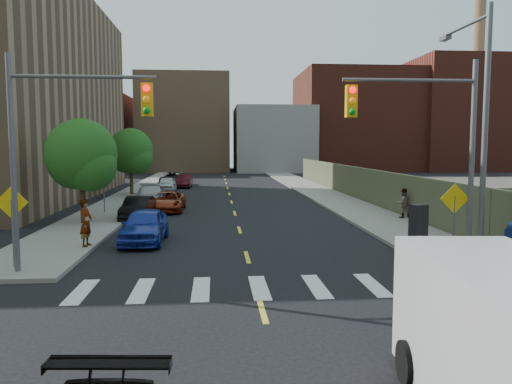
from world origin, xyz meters
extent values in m
plane|color=black|center=(0.00, 0.00, 0.00)|extent=(160.00, 160.00, 0.00)
cube|color=gray|center=(-7.75, 41.50, 0.07)|extent=(3.50, 73.00, 0.15)
cube|color=gray|center=(7.75, 41.50, 0.07)|extent=(3.50, 73.00, 0.15)
cube|color=#68694A|center=(9.60, 28.00, 1.25)|extent=(0.12, 44.00, 2.50)
cube|color=#592319|center=(-22.00, 70.00, 6.00)|extent=(14.00, 18.00, 12.00)
cube|color=#8C6B4C|center=(-6.00, 72.00, 7.50)|extent=(14.00, 16.00, 15.00)
cube|color=gray|center=(8.00, 70.00, 5.00)|extent=(12.00, 16.00, 10.00)
cube|color=#592319|center=(22.00, 72.00, 8.00)|extent=(18.00, 18.00, 16.00)
cube|color=#592319|center=(38.00, 70.00, 9.00)|extent=(14.00, 16.00, 18.00)
cylinder|color=#8C6B4C|center=(42.00, 70.00, 14.00)|extent=(1.80, 1.80, 28.00)
cylinder|color=#59595E|center=(-7.50, 6.00, 3.50)|extent=(0.18, 0.18, 7.00)
cylinder|color=#59595E|center=(-5.25, 6.00, 6.30)|extent=(4.50, 0.12, 0.12)
cube|color=#E5A50C|center=(-3.30, 6.00, 5.60)|extent=(0.35, 0.30, 1.05)
cylinder|color=#59595E|center=(7.50, 6.00, 3.50)|extent=(0.18, 0.18, 7.00)
cylinder|color=#59595E|center=(5.25, 6.00, 6.30)|extent=(4.50, 0.12, 0.12)
cube|color=#E5A50C|center=(3.30, 6.00, 5.60)|extent=(0.35, 0.30, 1.05)
cylinder|color=#59595E|center=(8.20, 6.50, 4.50)|extent=(0.20, 0.20, 9.00)
cylinder|color=#59595E|center=(8.20, 8.20, 8.60)|extent=(0.12, 3.50, 0.12)
cube|color=#59595E|center=(8.20, 9.80, 8.50)|extent=(0.25, 0.60, 0.18)
cylinder|color=#59595E|center=(-7.80, 6.50, 1.20)|extent=(0.06, 0.06, 2.40)
cube|color=yellow|center=(-7.80, 6.50, 2.30)|extent=(1.06, 0.04, 1.06)
cylinder|color=#59595E|center=(7.20, 6.50, 1.20)|extent=(0.06, 0.06, 2.40)
cube|color=yellow|center=(7.20, 6.50, 2.30)|extent=(1.06, 0.04, 1.06)
cylinder|color=#59595E|center=(-7.80, 20.00, 1.20)|extent=(0.06, 0.06, 2.40)
cube|color=yellow|center=(-7.80, 20.00, 2.30)|extent=(1.06, 0.04, 1.06)
cylinder|color=#332114|center=(-8.00, 16.00, 1.32)|extent=(0.28, 0.28, 2.64)
sphere|color=#184714|center=(-8.00, 16.00, 3.72)|extent=(3.60, 3.60, 3.60)
sphere|color=#184714|center=(-7.50, 15.70, 3.12)|extent=(2.64, 2.64, 2.64)
sphere|color=#184714|center=(-8.40, 16.40, 3.30)|extent=(2.88, 2.88, 2.88)
cylinder|color=#332114|center=(-8.00, 31.00, 1.32)|extent=(0.28, 0.28, 2.64)
sphere|color=#184714|center=(-8.00, 31.00, 3.72)|extent=(3.60, 3.60, 3.60)
sphere|color=#184714|center=(-7.50, 30.70, 3.12)|extent=(2.64, 2.64, 2.64)
sphere|color=#184714|center=(-8.40, 31.40, 3.30)|extent=(2.88, 2.88, 2.88)
imported|color=#1C319C|center=(-4.20, 11.17, 0.74)|extent=(1.84, 4.36, 1.47)
imported|color=black|center=(-5.50, 17.91, 0.64)|extent=(1.60, 3.99, 1.29)
imported|color=maroon|center=(-4.20, 21.33, 0.62)|extent=(2.16, 4.53, 1.25)
imported|color=#97999E|center=(-5.50, 23.19, 0.74)|extent=(2.42, 5.22, 1.48)
imported|color=silver|center=(-5.50, 34.54, 0.67)|extent=(1.59, 3.92, 1.33)
imported|color=#3C0C11|center=(-4.20, 39.00, 0.64)|extent=(1.48, 3.93, 1.28)
imported|color=black|center=(-5.50, 41.71, 0.69)|extent=(2.79, 5.18, 1.38)
cube|color=black|center=(3.23, -1.83, 1.62)|extent=(2.03, 1.41, 0.94)
cylinder|color=black|center=(2.21, -2.06, 0.36)|extent=(0.36, 0.81, 0.79)
cube|color=black|center=(6.30, 7.42, 1.07)|extent=(0.67, 0.60, 1.85)
imported|color=gray|center=(-6.30, 9.85, 1.10)|extent=(0.53, 0.74, 1.89)
imported|color=gray|center=(9.20, 16.42, 0.96)|extent=(0.83, 0.66, 1.63)
camera|label=1|loc=(-1.16, -10.23, 4.18)|focal=35.00mm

